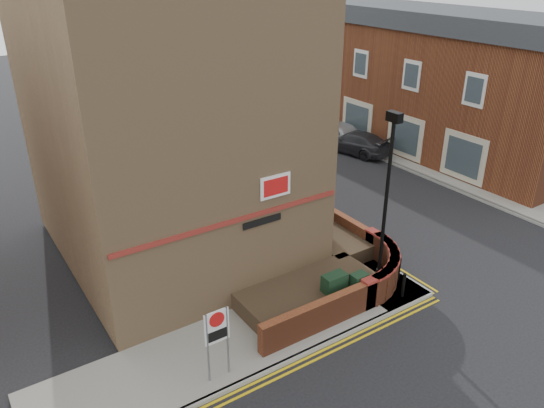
{
  "coord_description": "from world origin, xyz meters",
  "views": [
    {
      "loc": [
        -9.97,
        -9.63,
        10.68
      ],
      "look_at": [
        -0.94,
        4.0,
        2.95
      ],
      "focal_mm": 35.0,
      "sensor_mm": 36.0,
      "label": 1
    }
  ],
  "objects": [
    {
      "name": "far_terrace",
      "position": [
        14.5,
        17.0,
        4.04
      ],
      "size": [
        5.4,
        30.4,
        8.0
      ],
      "color": "brown",
      "rests_on": "ground"
    },
    {
      "name": "kerb_side",
      "position": [
        -3.5,
        0.0,
        0.06
      ],
      "size": [
        13.0,
        0.15,
        0.12
      ],
      "primitive_type": "cube",
      "color": "gray",
      "rests_on": "ground"
    },
    {
      "name": "lamppost",
      "position": [
        1.6,
        1.2,
        3.34
      ],
      "size": [
        0.25,
        0.5,
        6.3
      ],
      "color": "black",
      "rests_on": "pavement_corner"
    },
    {
      "name": "pavement_corner",
      "position": [
        -3.5,
        1.5,
        0.06
      ],
      "size": [
        13.0,
        3.0,
        0.12
      ],
      "primitive_type": "cube",
      "color": "gray",
      "rests_on": "ground"
    },
    {
      "name": "pavement_far",
      "position": [
        13.0,
        13.0,
        0.06
      ],
      "size": [
        4.0,
        40.0,
        0.12
      ],
      "primitive_type": "cube",
      "color": "gray",
      "rests_on": "ground"
    },
    {
      "name": "bollard_near",
      "position": [
        2.0,
        0.4,
        0.57
      ],
      "size": [
        0.11,
        0.11,
        0.9
      ],
      "primitive_type": "cylinder",
      "color": "black",
      "rests_on": "pavement_corner"
    },
    {
      "name": "corner_building",
      "position": [
        -2.84,
        8.0,
        6.23
      ],
      "size": [
        8.95,
        10.4,
        13.6
      ],
      "color": "#A37E56",
      "rests_on": "ground"
    },
    {
      "name": "zone_sign",
      "position": [
        -5.0,
        0.5,
        1.64
      ],
      "size": [
        0.72,
        0.07,
        2.2
      ],
      "color": "slate",
      "rests_on": "pavement_corner"
    },
    {
      "name": "tree_far",
      "position": [
        2.0,
        30.05,
        4.91
      ],
      "size": [
        3.81,
        3.81,
        7.0
      ],
      "color": "#382B1E",
      "rests_on": "pavement_main"
    },
    {
      "name": "red_car_main",
      "position": [
        3.6,
        16.54,
        0.6
      ],
      "size": [
        2.79,
        4.63,
        1.2
      ],
      "primitive_type": "imported",
      "rotation": [
        0.0,
        0.0,
        0.19
      ],
      "color": "maroon",
      "rests_on": "ground"
    },
    {
      "name": "kerb_main_far",
      "position": [
        11.0,
        13.0,
        0.06
      ],
      "size": [
        0.15,
        40.0,
        0.12
      ],
      "primitive_type": "cube",
      "color": "gray",
      "rests_on": "ground"
    },
    {
      "name": "utility_cabinet_small",
      "position": [
        0.5,
        1.0,
        0.67
      ],
      "size": [
        0.55,
        0.4,
        1.1
      ],
      "primitive_type": "cube",
      "color": "black",
      "rests_on": "pavement_corner"
    },
    {
      "name": "tree_near",
      "position": [
        2.0,
        14.05,
        4.7
      ],
      "size": [
        3.64,
        3.65,
        6.7
      ],
      "color": "#382B1E",
      "rests_on": "pavement_main"
    },
    {
      "name": "silver_car_near",
      "position": [
        4.82,
        12.71,
        0.69
      ],
      "size": [
        2.77,
        4.42,
        1.37
      ],
      "primitive_type": "imported",
      "rotation": [
        0.0,
        0.0,
        -0.34
      ],
      "color": "#A0A0A7",
      "rests_on": "ground"
    },
    {
      "name": "kerb_main_near",
      "position": [
        3.0,
        16.0,
        0.06
      ],
      "size": [
        0.15,
        32.0,
        0.12
      ],
      "primitive_type": "cube",
      "color": "gray",
      "rests_on": "ground"
    },
    {
      "name": "silver_car_far",
      "position": [
        10.5,
        14.45,
        0.76
      ],
      "size": [
        2.27,
        4.62,
        1.52
      ],
      "primitive_type": "imported",
      "rotation": [
        0.0,
        0.0,
        3.25
      ],
      "color": "#A4A7AC",
      "rests_on": "ground"
    },
    {
      "name": "utility_cabinet_large",
      "position": [
        -0.3,
        1.3,
        0.72
      ],
      "size": [
        0.8,
        0.45,
        1.2
      ],
      "primitive_type": "cube",
      "color": "black",
      "rests_on": "pavement_corner"
    },
    {
      "name": "ground",
      "position": [
        0.0,
        0.0,
        0.0
      ],
      "size": [
        120.0,
        120.0,
        0.0
      ],
      "primitive_type": "plane",
      "color": "black",
      "rests_on": "ground"
    },
    {
      "name": "pavement_main",
      "position": [
        2.0,
        16.0,
        0.06
      ],
      "size": [
        2.0,
        32.0,
        0.12
      ],
      "primitive_type": "cube",
      "color": "gray",
      "rests_on": "ground"
    },
    {
      "name": "traffic_light_assembly",
      "position": [
        2.4,
        25.0,
        2.78
      ],
      "size": [
        0.2,
        0.16,
        4.2
      ],
      "color": "black",
      "rests_on": "pavement_main"
    },
    {
      "name": "far_terrace_cream",
      "position": [
        14.5,
        38.0,
        4.05
      ],
      "size": [
        5.4,
        12.4,
        8.0
      ],
      "color": "beige",
      "rests_on": "ground"
    },
    {
      "name": "grey_car_far",
      "position": [
        10.5,
        12.48,
        0.65
      ],
      "size": [
        2.81,
        4.76,
        1.3
      ],
      "primitive_type": "imported",
      "rotation": [
        0.0,
        0.0,
        3.38
      ],
      "color": "#2A292E",
      "rests_on": "ground"
    },
    {
      "name": "yellow_lines_main",
      "position": [
        3.25,
        16.0,
        0.01
      ],
      "size": [
        0.28,
        32.0,
        0.01
      ],
      "primitive_type": "cube",
      "color": "gold",
      "rests_on": "ground"
    },
    {
      "name": "bollard_far",
      "position": [
        2.6,
        1.2,
        0.57
      ],
      "size": [
        0.11,
        0.11,
        0.9
      ],
      "primitive_type": "cylinder",
      "color": "black",
      "rests_on": "pavement_corner"
    },
    {
      "name": "garden_wall",
      "position": [
        0.0,
        2.5,
        0.0
      ],
      "size": [
        6.8,
        6.0,
        1.2
      ],
      "primitive_type": null,
      "color": "brown",
      "rests_on": "ground"
    },
    {
      "name": "yellow_lines_side",
      "position": [
        -3.5,
        -0.25,
        0.01
      ],
      "size": [
        13.0,
        0.28,
        0.01
      ],
      "primitive_type": "cube",
      "color": "gold",
      "rests_on": "ground"
    },
    {
      "name": "tree_mid",
      "position": [
        2.0,
        22.05,
        5.2
      ],
      "size": [
        4.03,
        4.03,
        7.42
      ],
      "color": "#382B1E",
      "rests_on": "pavement_main"
    }
  ]
}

